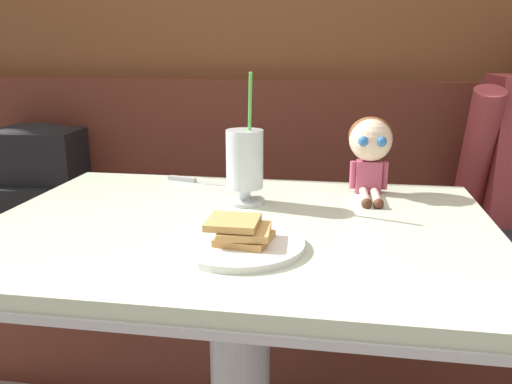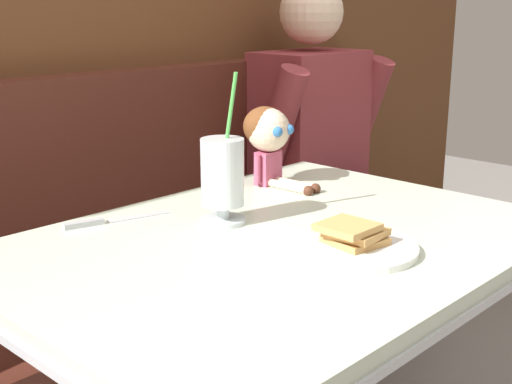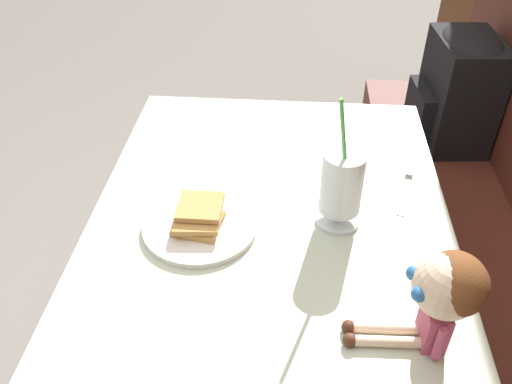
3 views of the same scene
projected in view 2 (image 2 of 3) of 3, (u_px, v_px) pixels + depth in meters
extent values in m
cube|color=#512319|center=(117.00, 367.00, 1.91)|extent=(2.60, 0.48, 0.45)
cube|color=#512319|center=(66.00, 178.00, 1.90)|extent=(2.60, 0.10, 0.55)
cube|color=beige|center=(280.00, 244.00, 1.38)|extent=(1.10, 0.80, 0.03)
cube|color=#B7BABF|center=(280.00, 255.00, 1.39)|extent=(1.11, 0.81, 0.02)
cylinder|color=white|center=(351.00, 248.00, 1.30)|extent=(0.25, 0.25, 0.01)
cube|color=tan|center=(355.00, 240.00, 1.30)|extent=(0.11, 0.11, 0.01)
cube|color=tan|center=(356.00, 232.00, 1.30)|extent=(0.10, 0.10, 0.01)
cube|color=tan|center=(347.00, 227.00, 1.28)|extent=(0.10, 0.10, 0.01)
cylinder|color=silver|center=(223.00, 221.00, 1.47)|extent=(0.10, 0.10, 0.01)
cylinder|color=silver|center=(223.00, 211.00, 1.46)|extent=(0.03, 0.03, 0.03)
cylinder|color=silver|center=(222.00, 172.00, 1.44)|extent=(0.09, 0.09, 0.14)
cylinder|color=#ADE0A8|center=(222.00, 179.00, 1.44)|extent=(0.08, 0.08, 0.11)
cylinder|color=#51B74C|center=(230.00, 125.00, 1.42)|extent=(0.02, 0.04, 0.22)
cube|color=silver|center=(139.00, 217.00, 1.51)|extent=(0.14, 0.05, 0.00)
cube|color=#B2B5BA|center=(84.00, 224.00, 1.44)|extent=(0.09, 0.04, 0.01)
cube|color=#B74C6B|center=(268.00, 168.00, 1.77)|extent=(0.07, 0.04, 0.08)
sphere|color=beige|center=(268.00, 130.00, 1.74)|extent=(0.11, 0.11, 0.11)
ellipsoid|color=brown|center=(265.00, 126.00, 1.75)|extent=(0.12, 0.11, 0.10)
sphere|color=#2D6BB2|center=(278.00, 132.00, 1.69)|extent=(0.03, 0.03, 0.03)
sphere|color=#2D6BB2|center=(289.00, 129.00, 1.73)|extent=(0.03, 0.03, 0.03)
cylinder|color=beige|center=(289.00, 187.00, 1.71)|extent=(0.02, 0.12, 0.02)
cylinder|color=beige|center=(296.00, 185.00, 1.73)|extent=(0.02, 0.12, 0.02)
sphere|color=#4C2819|center=(308.00, 191.00, 1.68)|extent=(0.03, 0.03, 0.03)
sphere|color=#4C2819|center=(315.00, 189.00, 1.70)|extent=(0.03, 0.03, 0.03)
cylinder|color=#B74C6B|center=(257.00, 169.00, 1.74)|extent=(0.02, 0.02, 0.07)
cylinder|color=#B74C6B|center=(278.00, 163.00, 1.80)|extent=(0.02, 0.02, 0.07)
cube|color=maroon|center=(309.00, 137.00, 2.38)|extent=(0.38, 0.24, 0.58)
sphere|color=beige|center=(311.00, 12.00, 2.27)|extent=(0.21, 0.21, 0.21)
cube|color=#23232D|center=(349.00, 210.00, 2.32)|extent=(0.34, 0.36, 0.14)
cylinder|color=maroon|center=(275.00, 141.00, 2.18)|extent=(0.09, 0.25, 0.48)
cylinder|color=maroon|center=(361.00, 123.00, 2.50)|extent=(0.09, 0.25, 0.48)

